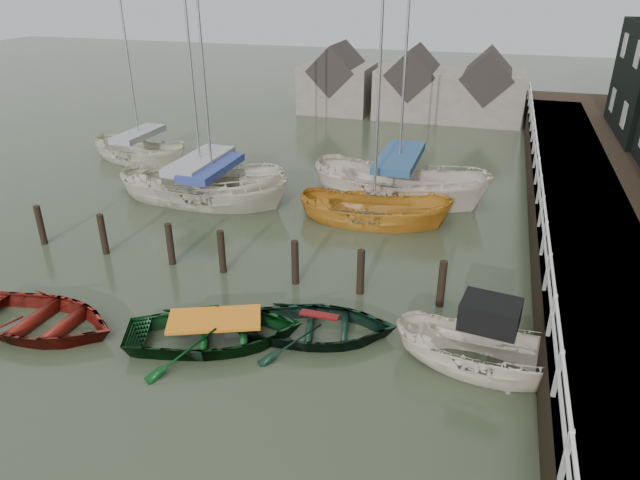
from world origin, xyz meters
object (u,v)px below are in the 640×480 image
(motorboat, at_px, (483,366))
(sailboat_c, at_px, (373,221))
(rowboat_green, at_px, (216,341))
(rowboat_dkgreen, at_px, (319,335))
(sailboat_d, at_px, (397,196))
(rowboat_red, at_px, (42,329))
(sailboat_e, at_px, (142,160))
(sailboat_a, at_px, (203,197))
(sailboat_b, at_px, (214,201))

(motorboat, xyz_separation_m, sailboat_c, (-4.38, 7.86, -0.08))
(rowboat_green, distance_m, rowboat_dkgreen, 2.63)
(rowboat_green, xyz_separation_m, sailboat_d, (2.53, 11.48, 0.06))
(rowboat_red, distance_m, rowboat_green, 4.71)
(rowboat_dkgreen, distance_m, motorboat, 4.10)
(rowboat_red, xyz_separation_m, sailboat_e, (-5.85, 13.59, 0.06))
(rowboat_green, bearing_deg, rowboat_red, 77.93)
(rowboat_red, relative_size, motorboat, 0.98)
(rowboat_red, distance_m, rowboat_dkgreen, 7.30)
(rowboat_red, height_order, sailboat_e, sailboat_e)
(rowboat_red, bearing_deg, sailboat_c, -34.12)
(sailboat_a, distance_m, sailboat_c, 7.28)
(sailboat_b, bearing_deg, rowboat_red, 176.74)
(rowboat_green, bearing_deg, sailboat_c, -36.64)
(rowboat_green, distance_m, motorboat, 6.57)
(sailboat_b, xyz_separation_m, sailboat_c, (6.59, 0.05, -0.05))
(sailboat_a, bearing_deg, rowboat_red, 173.62)
(rowboat_dkgreen, height_order, sailboat_b, sailboat_b)
(rowboat_red, xyz_separation_m, rowboat_green, (4.62, 0.89, 0.00))
(rowboat_red, height_order, sailboat_a, sailboat_a)
(sailboat_a, xyz_separation_m, sailboat_e, (-5.33, 3.70, 0.00))
(sailboat_a, distance_m, sailboat_e, 6.49)
(sailboat_a, relative_size, sailboat_e, 1.10)
(sailboat_b, distance_m, sailboat_c, 6.59)
(sailboat_a, height_order, sailboat_d, sailboat_d)
(rowboat_red, distance_m, sailboat_b, 9.57)
(sailboat_a, bearing_deg, motorboat, -134.30)
(rowboat_red, relative_size, sailboat_b, 0.36)
(sailboat_d, bearing_deg, motorboat, -149.43)
(motorboat, bearing_deg, sailboat_b, 62.23)
(sailboat_a, bearing_deg, rowboat_green, -159.68)
(rowboat_green, xyz_separation_m, motorboat, (6.51, 0.87, 0.10))
(sailboat_c, bearing_deg, motorboat, -152.84)
(rowboat_green, relative_size, rowboat_dkgreen, 1.10)
(sailboat_c, bearing_deg, sailboat_e, 70.50)
(rowboat_dkgreen, distance_m, sailboat_a, 10.99)
(rowboat_dkgreen, xyz_separation_m, sailboat_a, (-7.56, 7.98, 0.06))
(sailboat_e, bearing_deg, sailboat_a, -111.86)
(sailboat_a, bearing_deg, sailboat_b, -124.73)
(sailboat_e, bearing_deg, rowboat_red, -143.83)
(motorboat, relative_size, sailboat_c, 0.41)
(rowboat_green, height_order, sailboat_b, sailboat_b)
(rowboat_dkgreen, bearing_deg, rowboat_red, 91.98)
(rowboat_green, xyz_separation_m, sailboat_b, (-4.46, 8.69, 0.07))
(motorboat, bearing_deg, rowboat_dkgreen, 95.52)
(rowboat_green, relative_size, sailboat_b, 0.36)
(sailboat_c, xyz_separation_m, sailboat_e, (-12.61, 3.98, 0.05))
(motorboat, relative_size, sailboat_b, 0.37)
(rowboat_dkgreen, bearing_deg, sailboat_a, 30.21)
(motorboat, xyz_separation_m, sailboat_e, (-16.99, 11.83, -0.03))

